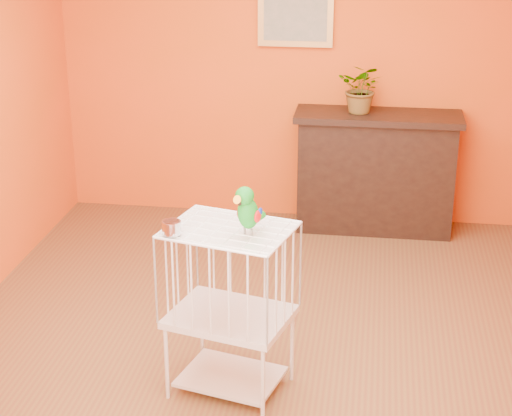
# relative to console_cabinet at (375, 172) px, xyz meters

# --- Properties ---
(ground) EXTENTS (4.50, 4.50, 0.00)m
(ground) POSITION_rel_console_cabinet_xyz_m (-0.71, -2.01, -0.51)
(ground) COLOR brown
(ground) RESTS_ON ground
(room_shell) EXTENTS (4.50, 4.50, 4.50)m
(room_shell) POSITION_rel_console_cabinet_xyz_m (-0.71, -2.01, 1.08)
(room_shell) COLOR #E44F15
(room_shell) RESTS_ON ground
(console_cabinet) EXTENTS (1.36, 0.49, 1.01)m
(console_cabinet) POSITION_rel_console_cabinet_xyz_m (0.00, 0.00, 0.00)
(console_cabinet) COLOR black
(console_cabinet) RESTS_ON ground
(potted_plant) EXTENTS (0.47, 0.49, 0.32)m
(potted_plant) POSITION_rel_console_cabinet_xyz_m (-0.14, 0.04, 0.66)
(potted_plant) COLOR #26722D
(potted_plant) RESTS_ON console_cabinet
(framed_picture) EXTENTS (0.62, 0.04, 0.50)m
(framed_picture) POSITION_rel_console_cabinet_xyz_m (-0.71, 0.20, 1.24)
(framed_picture) COLOR #C18D45
(framed_picture) RESTS_ON room_shell
(birdcage) EXTENTS (0.76, 0.65, 1.02)m
(birdcage) POSITION_rel_console_cabinet_xyz_m (-0.78, -2.61, 0.02)
(birdcage) COLOR beige
(birdcage) RESTS_ON ground
(feed_cup) EXTENTS (0.10, 0.10, 0.07)m
(feed_cup) POSITION_rel_console_cabinet_xyz_m (-1.07, -2.73, 0.55)
(feed_cup) COLOR silver
(feed_cup) RESTS_ON birdcage
(parrot) EXTENTS (0.17, 0.25, 0.28)m
(parrot) POSITION_rel_console_cabinet_xyz_m (-0.67, -2.67, 0.65)
(parrot) COLOR #59544C
(parrot) RESTS_ON birdcage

